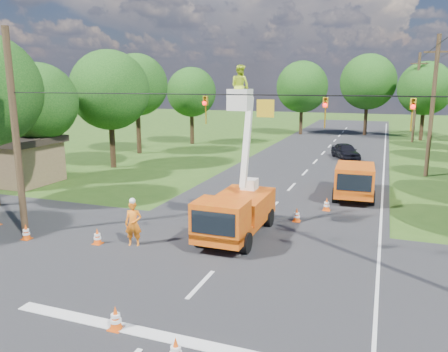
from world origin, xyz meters
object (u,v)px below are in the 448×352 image
at_px(pole_left, 16,135).
at_px(shed, 15,159).
at_px(tree_left_e, 137,85).
at_px(bucket_truck, 236,202).
at_px(traffic_cone_0, 116,318).
at_px(tree_left_c, 39,102).
at_px(pole_right_far, 416,97).
at_px(ground_worker, 133,224).
at_px(tree_far_a, 302,87).
at_px(tree_far_c, 425,88).
at_px(traffic_cone_7, 361,182).
at_px(distant_car, 346,151).
at_px(tree_left_f, 191,92).
at_px(tree_far_b, 368,82).
at_px(second_truck, 355,179).
at_px(tree_left_d, 110,90).
at_px(pole_right_mid, 432,106).
at_px(traffic_cone_3, 327,204).
at_px(traffic_cone_1, 176,351).
at_px(traffic_cone_4, 97,237).
at_px(traffic_cone_5, 26,232).
at_px(traffic_cone_2, 297,215).

xyz_separation_m(pole_left, shed, (-8.50, 8.00, -2.88)).
bearing_deg(pole_left, tree_left_e, 108.36).
distance_m(bucket_truck, traffic_cone_0, 8.34).
height_order(bucket_truck, tree_left_c, tree_left_c).
height_order(traffic_cone_0, pole_right_far, pole_right_far).
bearing_deg(tree_left_e, ground_worker, -59.47).
height_order(traffic_cone_0, tree_far_a, tree_far_a).
height_order(shed, tree_far_c, tree_far_c).
bearing_deg(shed, traffic_cone_7, 16.91).
bearing_deg(distant_car, bucket_truck, -120.71).
distance_m(ground_worker, tree_left_f, 31.82).
bearing_deg(traffic_cone_7, pole_left, -132.90).
height_order(distant_car, tree_far_b, tree_far_b).
bearing_deg(tree_far_a, second_truck, -73.92).
bearing_deg(tree_left_d, pole_right_mid, 12.01).
bearing_deg(tree_left_f, traffic_cone_3, -50.77).
distance_m(pole_left, tree_left_e, 23.26).
bearing_deg(traffic_cone_1, traffic_cone_3, 83.21).
bearing_deg(second_truck, distant_car, 94.10).
xyz_separation_m(pole_right_mid, tree_far_c, (1.00, 22.00, 0.96)).
bearing_deg(traffic_cone_0, traffic_cone_3, 73.92).
xyz_separation_m(bucket_truck, traffic_cone_3, (3.24, 5.49, -1.25)).
bearing_deg(tree_left_e, traffic_cone_4, -63.01).
distance_m(traffic_cone_5, tree_left_d, 17.74).
distance_m(bucket_truck, distant_car, 22.82).
xyz_separation_m(traffic_cone_0, pole_left, (-8.38, 5.30, 4.14)).
height_order(ground_worker, traffic_cone_7, ground_worker).
xyz_separation_m(ground_worker, shed, (-13.93, 7.58, 0.66)).
height_order(traffic_cone_3, pole_right_mid, pole_right_mid).
height_order(traffic_cone_4, shed, shed).
height_order(traffic_cone_2, traffic_cone_3, same).
height_order(traffic_cone_2, tree_left_e, tree_left_e).
xyz_separation_m(traffic_cone_0, tree_far_b, (4.12, 50.30, 6.45)).
distance_m(traffic_cone_3, traffic_cone_7, 6.49).
bearing_deg(tree_left_f, tree_left_e, -104.04).
distance_m(bucket_truck, tree_left_c, 17.62).
bearing_deg(tree_left_c, tree_far_a, 71.31).
height_order(traffic_cone_1, traffic_cone_3, same).
distance_m(ground_worker, tree_left_e, 25.66).
height_order(traffic_cone_3, pole_left, pole_left).
distance_m(traffic_cone_5, pole_left, 4.24).
distance_m(traffic_cone_7, pole_right_mid, 8.27).
height_order(shed, tree_far_b, tree_far_b).
xyz_separation_m(traffic_cone_1, tree_left_d, (-16.10, 21.07, 5.77)).
bearing_deg(tree_left_c, pole_right_mid, 23.75).
distance_m(bucket_truck, ground_worker, 4.47).
bearing_deg(tree_far_b, pole_right_mid, -77.59).
xyz_separation_m(second_truck, ground_worker, (-8.05, -11.42, -0.14)).
bearing_deg(pole_right_far, shed, -129.63).
xyz_separation_m(traffic_cone_7, pole_left, (-13.71, -14.75, 4.14)).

